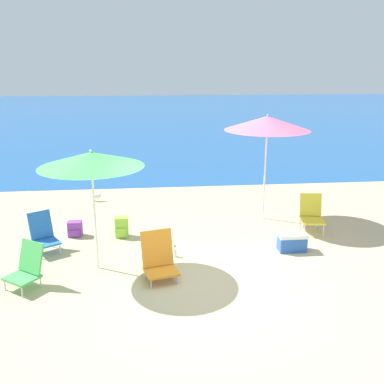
{
  "coord_description": "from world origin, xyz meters",
  "views": [
    {
      "loc": [
        -0.79,
        -6.13,
        3.36
      ],
      "look_at": [
        0.02,
        1.81,
        1.0
      ],
      "focal_mm": 40.0,
      "sensor_mm": 36.0,
      "label": 1
    }
  ],
  "objects": [
    {
      "name": "beach_umbrella_pink",
      "position": [
        1.76,
        2.89,
        2.17
      ],
      "size": [
        1.86,
        1.86,
        2.37
      ],
      "color": "white",
      "rests_on": "ground"
    },
    {
      "name": "backpack_lime",
      "position": [
        -1.39,
        2.11,
        0.21
      ],
      "size": [
        0.26,
        0.24,
        0.42
      ],
      "color": "#8ECC3D",
      "rests_on": "ground"
    },
    {
      "name": "cooler_box",
      "position": [
        1.84,
        1.09,
        0.18
      ],
      "size": [
        0.53,
        0.29,
        0.35
      ],
      "color": "#2859B2",
      "rests_on": "ground"
    },
    {
      "name": "beach_umbrella_green",
      "position": [
        -1.72,
        0.73,
        1.91
      ],
      "size": [
        1.71,
        1.71,
        2.08
      ],
      "color": "white",
      "rests_on": "ground"
    },
    {
      "name": "ground_plane",
      "position": [
        0.0,
        0.0,
        0.0
      ],
      "size": [
        60.0,
        60.0,
        0.0
      ],
      "primitive_type": "plane",
      "color": "#C6B284"
    },
    {
      "name": "beach_chair_yellow",
      "position": [
        2.57,
        2.05,
        0.39
      ],
      "size": [
        0.53,
        0.65,
        0.77
      ],
      "rotation": [
        0.0,
        0.0,
        -0.16
      ],
      "color": "silver",
      "rests_on": "ground"
    },
    {
      "name": "beach_chair_orange",
      "position": [
        -0.68,
        0.28,
        0.34
      ],
      "size": [
        0.63,
        0.64,
        0.78
      ],
      "rotation": [
        0.0,
        0.0,
        0.25
      ],
      "color": "silver",
      "rests_on": "ground"
    },
    {
      "name": "sea_water",
      "position": [
        0.0,
        25.72,
        0.0
      ],
      "size": [
        60.0,
        40.0,
        0.01
      ],
      "color": "#1E5699",
      "rests_on": "ground"
    },
    {
      "name": "beach_chair_green",
      "position": [
        -2.75,
        0.2,
        0.34
      ],
      "size": [
        0.68,
        0.69,
        0.71
      ],
      "rotation": [
        0.0,
        0.0,
        -0.64
      ],
      "color": "silver",
      "rests_on": "ground"
    },
    {
      "name": "water_bottle",
      "position": [
        -0.37,
        1.04,
        0.09
      ],
      "size": [
        0.06,
        0.06,
        0.22
      ],
      "color": "silver",
      "rests_on": "ground"
    },
    {
      "name": "seagull",
      "position": [
        -2.18,
        4.6,
        0.14
      ],
      "size": [
        0.27,
        0.11,
        0.23
      ],
      "color": "gold",
      "rests_on": "ground"
    },
    {
      "name": "backpack_purple",
      "position": [
        -2.35,
        2.25,
        0.15
      ],
      "size": [
        0.28,
        0.24,
        0.31
      ],
      "color": "purple",
      "rests_on": "ground"
    },
    {
      "name": "beach_chair_blue",
      "position": [
        -2.8,
        1.55,
        0.35
      ],
      "size": [
        0.65,
        0.69,
        0.75
      ],
      "rotation": [
        0.0,
        0.0,
        0.55
      ],
      "color": "silver",
      "rests_on": "ground"
    }
  ]
}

